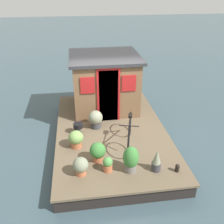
{
  "coord_description": "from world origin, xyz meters",
  "views": [
    {
      "loc": [
        -6.65,
        0.92,
        4.55
      ],
      "look_at": [
        -0.2,
        0.0,
        1.12
      ],
      "focal_mm": 40.96,
      "sensor_mm": 36.0,
      "label": 1
    }
  ],
  "objects_px": {
    "potted_plant_lavender": "(76,139)",
    "potted_plant_basil": "(81,166)",
    "potted_plant_thyme": "(157,161)",
    "houseboat_cabin": "(105,82)",
    "bicycle": "(129,132)",
    "potted_plant_sage": "(108,164)",
    "potted_plant_fern": "(98,152)",
    "mooring_bollard": "(177,168)",
    "potted_plant_ivy": "(131,159)",
    "potted_plant_rosemary": "(96,119)",
    "charcoal_grill": "(78,126)"
  },
  "relations": [
    {
      "from": "bicycle",
      "to": "potted_plant_thyme",
      "type": "relative_size",
      "value": 2.94
    },
    {
      "from": "potted_plant_thyme",
      "to": "potted_plant_basil",
      "type": "relative_size",
      "value": 1.22
    },
    {
      "from": "mooring_bollard",
      "to": "potted_plant_basil",
      "type": "bearing_deg",
      "value": 84.58
    },
    {
      "from": "potted_plant_sage",
      "to": "potted_plant_basil",
      "type": "relative_size",
      "value": 0.81
    },
    {
      "from": "potted_plant_lavender",
      "to": "mooring_bollard",
      "type": "xyz_separation_m",
      "value": [
        -1.35,
        -2.37,
        -0.16
      ]
    },
    {
      "from": "potted_plant_basil",
      "to": "potted_plant_thyme",
      "type": "bearing_deg",
      "value": -93.22
    },
    {
      "from": "potted_plant_basil",
      "to": "potted_plant_fern",
      "type": "relative_size",
      "value": 0.9
    },
    {
      "from": "potted_plant_basil",
      "to": "potted_plant_rosemary",
      "type": "bearing_deg",
      "value": -14.12
    },
    {
      "from": "potted_plant_sage",
      "to": "potted_plant_fern",
      "type": "height_order",
      "value": "potted_plant_fern"
    },
    {
      "from": "potted_plant_thyme",
      "to": "potted_plant_rosemary",
      "type": "distance_m",
      "value": 2.54
    },
    {
      "from": "mooring_bollard",
      "to": "charcoal_grill",
      "type": "bearing_deg",
      "value": 48.44
    },
    {
      "from": "bicycle",
      "to": "potted_plant_ivy",
      "type": "distance_m",
      "value": 1.17
    },
    {
      "from": "mooring_bollard",
      "to": "potted_plant_thyme",
      "type": "bearing_deg",
      "value": 76.71
    },
    {
      "from": "potted_plant_rosemary",
      "to": "potted_plant_ivy",
      "type": "relative_size",
      "value": 0.83
    },
    {
      "from": "houseboat_cabin",
      "to": "charcoal_grill",
      "type": "relative_size",
      "value": 6.89
    },
    {
      "from": "potted_plant_lavender",
      "to": "mooring_bollard",
      "type": "height_order",
      "value": "potted_plant_lavender"
    },
    {
      "from": "potted_plant_lavender",
      "to": "potted_plant_thyme",
      "type": "bearing_deg",
      "value": -123.27
    },
    {
      "from": "potted_plant_sage",
      "to": "potted_plant_lavender",
      "type": "xyz_separation_m",
      "value": [
        1.09,
        0.73,
        0.07
      ]
    },
    {
      "from": "potted_plant_basil",
      "to": "potted_plant_ivy",
      "type": "distance_m",
      "value": 1.18
    },
    {
      "from": "potted_plant_sage",
      "to": "potted_plant_rosemary",
      "type": "bearing_deg",
      "value": 3.2
    },
    {
      "from": "houseboat_cabin",
      "to": "bicycle",
      "type": "relative_size",
      "value": 1.39
    },
    {
      "from": "houseboat_cabin",
      "to": "potted_plant_thyme",
      "type": "xyz_separation_m",
      "value": [
        -3.59,
        -0.81,
        -0.68
      ]
    },
    {
      "from": "potted_plant_rosemary",
      "to": "potted_plant_fern",
      "type": "distance_m",
      "value": 1.64
    },
    {
      "from": "houseboat_cabin",
      "to": "potted_plant_fern",
      "type": "distance_m",
      "value": 3.16
    },
    {
      "from": "potted_plant_thyme",
      "to": "potted_plant_ivy",
      "type": "distance_m",
      "value": 0.62
    },
    {
      "from": "potted_plant_lavender",
      "to": "potted_plant_rosemary",
      "type": "distance_m",
      "value": 1.14
    },
    {
      "from": "mooring_bollard",
      "to": "potted_plant_ivy",
      "type": "bearing_deg",
      "value": 80.95
    },
    {
      "from": "potted_plant_fern",
      "to": "potted_plant_thyme",
      "type": "bearing_deg",
      "value": -112.28
    },
    {
      "from": "bicycle",
      "to": "potted_plant_rosemary",
      "type": "bearing_deg",
      "value": 40.81
    },
    {
      "from": "houseboat_cabin",
      "to": "potted_plant_rosemary",
      "type": "distance_m",
      "value": 1.61
    },
    {
      "from": "potted_plant_sage",
      "to": "potted_plant_fern",
      "type": "relative_size",
      "value": 0.73
    },
    {
      "from": "potted_plant_thyme",
      "to": "potted_plant_fern",
      "type": "height_order",
      "value": "potted_plant_thyme"
    },
    {
      "from": "charcoal_grill",
      "to": "potted_plant_basil",
      "type": "bearing_deg",
      "value": -179.52
    },
    {
      "from": "potted_plant_thyme",
      "to": "mooring_bollard",
      "type": "xyz_separation_m",
      "value": [
        -0.12,
        -0.49,
        -0.16
      ]
    },
    {
      "from": "potted_plant_rosemary",
      "to": "charcoal_grill",
      "type": "bearing_deg",
      "value": 116.56
    },
    {
      "from": "bicycle",
      "to": "potted_plant_basil",
      "type": "relative_size",
      "value": 3.57
    },
    {
      "from": "bicycle",
      "to": "mooring_bollard",
      "type": "xyz_separation_m",
      "value": [
        -1.32,
        -0.91,
        -0.28
      ]
    },
    {
      "from": "potted_plant_ivy",
      "to": "potted_plant_fern",
      "type": "bearing_deg",
      "value": 56.19
    },
    {
      "from": "potted_plant_lavender",
      "to": "potted_plant_basil",
      "type": "bearing_deg",
      "value": -175.62
    },
    {
      "from": "potted_plant_basil",
      "to": "potted_plant_ivy",
      "type": "relative_size",
      "value": 0.69
    },
    {
      "from": "potted_plant_ivy",
      "to": "potted_plant_thyme",
      "type": "bearing_deg",
      "value": -95.6
    },
    {
      "from": "potted_plant_lavender",
      "to": "houseboat_cabin",
      "type": "bearing_deg",
      "value": -24.42
    },
    {
      "from": "potted_plant_ivy",
      "to": "potted_plant_rosemary",
      "type": "bearing_deg",
      "value": 17.0
    },
    {
      "from": "bicycle",
      "to": "potted_plant_sage",
      "type": "distance_m",
      "value": 1.31
    },
    {
      "from": "potted_plant_sage",
      "to": "charcoal_grill",
      "type": "bearing_deg",
      "value": 20.24
    },
    {
      "from": "potted_plant_lavender",
      "to": "charcoal_grill",
      "type": "height_order",
      "value": "potted_plant_lavender"
    },
    {
      "from": "potted_plant_thyme",
      "to": "charcoal_grill",
      "type": "relative_size",
      "value": 1.69
    },
    {
      "from": "potted_plant_thyme",
      "to": "potted_plant_sage",
      "type": "bearing_deg",
      "value": 82.93
    },
    {
      "from": "potted_plant_rosemary",
      "to": "potted_plant_sage",
      "type": "bearing_deg",
      "value": -176.8
    },
    {
      "from": "potted_plant_ivy",
      "to": "bicycle",
      "type": "bearing_deg",
      "value": -9.93
    }
  ]
}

